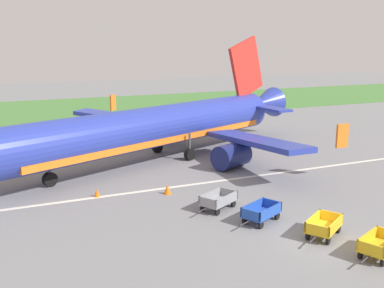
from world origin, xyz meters
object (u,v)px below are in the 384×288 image
at_px(baggage_cart_second_in_row, 324,226).
at_px(baggage_cart_third_in_row, 261,212).
at_px(traffic_cone_mid_apron, 167,189).
at_px(baggage_cart_nearest, 380,245).
at_px(baggage_cart_fourth_in_row, 218,200).
at_px(traffic_cone_near_plane, 97,193).
at_px(airplane, 161,127).

distance_m(baggage_cart_second_in_row, baggage_cart_third_in_row, 3.85).
relative_size(baggage_cart_third_in_row, traffic_cone_mid_apron, 4.87).
bearing_deg(baggage_cart_nearest, baggage_cart_third_in_row, 115.14).
distance_m(baggage_cart_fourth_in_row, traffic_cone_mid_apron, 4.65).
height_order(baggage_cart_nearest, baggage_cart_second_in_row, same).
relative_size(traffic_cone_near_plane, traffic_cone_mid_apron, 0.79).
bearing_deg(baggage_cart_nearest, traffic_cone_mid_apron, 114.96).
bearing_deg(baggage_cart_second_in_row, traffic_cone_near_plane, 130.39).
xyz_separation_m(airplane, baggage_cart_nearest, (3.15, -23.32, -2.45)).
height_order(baggage_cart_nearest, traffic_cone_mid_apron, baggage_cart_nearest).
relative_size(airplane, baggage_cart_third_in_row, 10.22).
bearing_deg(traffic_cone_mid_apron, baggage_cart_nearest, -65.04).
bearing_deg(airplane, traffic_cone_near_plane, -133.77).
relative_size(baggage_cart_nearest, traffic_cone_near_plane, 6.24).
bearing_deg(baggage_cart_third_in_row, baggage_cart_second_in_row, -57.97).
relative_size(airplane, traffic_cone_near_plane, 63.07).
height_order(airplane, baggage_cart_fourth_in_row, airplane).
relative_size(baggage_cart_nearest, traffic_cone_mid_apron, 4.92).
bearing_deg(baggage_cart_fourth_in_row, airplane, 84.90).
relative_size(airplane, baggage_cart_nearest, 10.11).
distance_m(traffic_cone_near_plane, traffic_cone_mid_apron, 4.98).
xyz_separation_m(baggage_cart_nearest, traffic_cone_near_plane, (-11.09, 15.04, -0.32)).
height_order(airplane, baggage_cart_second_in_row, airplane).
bearing_deg(traffic_cone_near_plane, baggage_cart_third_in_row, -46.89).
bearing_deg(airplane, baggage_cart_third_in_row, -89.48).
distance_m(baggage_cart_second_in_row, traffic_cone_near_plane, 15.64).
bearing_deg(baggage_cart_fourth_in_row, traffic_cone_near_plane, 139.75).
relative_size(baggage_cart_nearest, baggage_cart_second_in_row, 1.05).
height_order(traffic_cone_near_plane, traffic_cone_mid_apron, traffic_cone_mid_apron).
distance_m(airplane, baggage_cart_third_in_row, 17.10).
relative_size(baggage_cart_third_in_row, traffic_cone_near_plane, 6.17).
distance_m(baggage_cart_third_in_row, traffic_cone_near_plane, 11.84).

